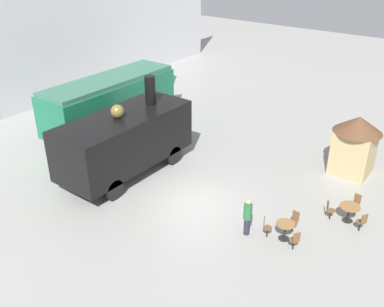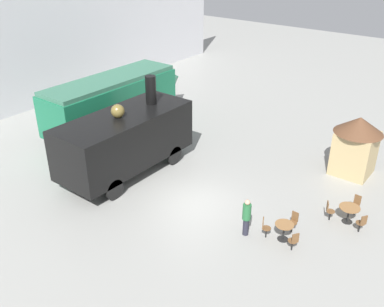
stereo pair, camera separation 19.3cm
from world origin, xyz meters
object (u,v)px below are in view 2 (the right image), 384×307
cafe_table_mid (349,210)px  steam_locomotive (126,138)px  cafe_table_near (284,228)px  ticket_kiosk (356,143)px  visitor_person (247,216)px  streamlined_locomotive (121,96)px  cafe_chair_0 (294,240)px

cafe_table_mid → steam_locomotive: bearing=104.3°
steam_locomotive → cafe_table_near: 8.78m
steam_locomotive → ticket_kiosk: bearing=-52.6°
steam_locomotive → cafe_table_mid: 10.67m
cafe_table_mid → visitor_person: 4.44m
streamlined_locomotive → cafe_table_mid: 14.75m
cafe_table_near → visitor_person: size_ratio=0.45×
steam_locomotive → cafe_chair_0: 9.40m
visitor_person → cafe_table_mid: bearing=-41.3°
visitor_person → ticket_kiosk: size_ratio=0.55×
steam_locomotive → streamlined_locomotive: bearing=48.3°
cafe_table_near → cafe_chair_0: cafe_chair_0 is taller
visitor_person → cafe_table_near: bearing=-64.7°
ticket_kiosk → cafe_table_near: bearing=178.0°
visitor_person → ticket_kiosk: ticket_kiosk is taller
visitor_person → ticket_kiosk: (7.53, -1.58, 0.78)m
streamlined_locomotive → cafe_table_near: streamlined_locomotive is taller
streamlined_locomotive → cafe_table_near: bearing=-107.0°
steam_locomotive → ticket_kiosk: size_ratio=2.34×
cafe_table_mid → visitor_person: size_ratio=0.52×
cafe_table_near → visitor_person: visitor_person is taller
ticket_kiosk → visitor_person: bearing=168.1°
streamlined_locomotive → cafe_table_near: 13.71m
cafe_table_near → cafe_table_mid: (2.70, -1.59, 0.03)m
steam_locomotive → cafe_table_mid: size_ratio=8.31×
steam_locomotive → cafe_chair_0: (-0.50, -9.29, -1.37)m
cafe_table_near → cafe_table_mid: cafe_table_near is taller
visitor_person → ticket_kiosk: 7.73m
streamlined_locomotive → cafe_chair_0: (-4.39, -13.66, -1.46)m
cafe_chair_0 → ticket_kiosk: size_ratio=0.29×
cafe_table_mid → cafe_chair_0: bearing=162.7°
cafe_table_mid → ticket_kiosk: (4.20, 1.34, 1.10)m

